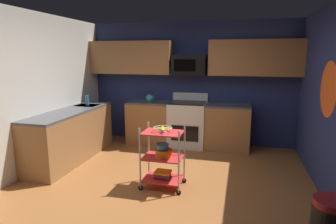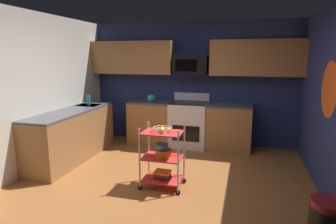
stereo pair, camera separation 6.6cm
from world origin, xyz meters
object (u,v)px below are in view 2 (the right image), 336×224
Objects in this scene: mixing_bowl_large at (163,153)px; mixing_bowl_small at (162,146)px; oven_range at (189,124)px; book_stack at (163,174)px; kettle at (151,98)px; fruit_bowl at (162,129)px; microwave at (191,65)px; dish_soap_bottle at (89,100)px; rolling_cart at (162,157)px.

mixing_bowl_small is (-0.01, -0.01, 0.10)m from mixing_bowl_large.
book_stack is at bearing -89.59° from oven_range.
fruit_bowl is at bearing -67.50° from kettle.
book_stack is at bearing -89.60° from microwave.
oven_range is 2.11m from dish_soap_bottle.
oven_range is 2.04m from mixing_bowl_small.
microwave is 2.83× the size of book_stack.
oven_range is 1.23m from microwave.
rolling_cart is (0.01, -2.14, -1.25)m from microwave.
oven_range is 2.03m from rolling_cart.
mixing_bowl_large is at bearing 0.00° from rolling_cart.
oven_range is 2.03m from mixing_bowl_large.
dish_soap_bottle is (-1.92, 1.26, 0.50)m from mixing_bowl_large.
mixing_bowl_large is (0.03, -2.14, -1.18)m from microwave.
rolling_cart is 3.36× the size of fruit_bowl.
book_stack is at bearing 180.00° from mixing_bowl_large.
book_stack is at bearing 0.00° from rolling_cart.
oven_range is 4.37× the size of mixing_bowl_large.
dish_soap_bottle is at bearing 146.47° from book_stack.
book_stack is at bearing 63.43° from fruit_bowl.
kettle is at bearing 112.50° from book_stack.
kettle is (-0.84, 2.03, 0.38)m from mixing_bowl_small.
fruit_bowl is (0.01, -2.03, 0.40)m from oven_range.
dish_soap_bottle is (-1.91, 1.26, 0.57)m from rolling_cart.
microwave reaches higher than fruit_bowl.
mixing_bowl_large is 0.33m from book_stack.
microwave is 2.47m from rolling_cart.
oven_range is 5.50× the size of dish_soap_bottle.
rolling_cart reaches higher than fruit_bowl.
rolling_cart is (0.01, -2.03, -0.02)m from oven_range.
microwave reaches higher than book_stack.
oven_range is 1.57× the size of microwave.
mixing_bowl_large is at bearing 25.50° from mixing_bowl_small.
fruit_bowl is 2.29m from dish_soap_bottle.
mixing_bowl_large is at bearing -89.29° from microwave.
mixing_bowl_small reaches higher than book_stack.
oven_range reaches higher than rolling_cart.
microwave is 2.19m from dish_soap_bottle.
fruit_bowl is 1.36× the size of dish_soap_bottle.
rolling_cart is at bearing 180.00° from book_stack.
mixing_bowl_large is at bearing 0.00° from fruit_bowl.
microwave is 2.78× the size of mixing_bowl_large.
mixing_bowl_small is 0.43m from book_stack.
oven_range is at bearing 90.41° from book_stack.
microwave reaches higher than kettle.
oven_range is 6.04× the size of mixing_bowl_small.
mixing_bowl_small is at bearing -110.03° from fruit_bowl.
rolling_cart is at bearing -67.50° from kettle.
kettle is (-0.82, -0.11, -0.70)m from microwave.
kettle is at bearing 112.79° from mixing_bowl_large.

